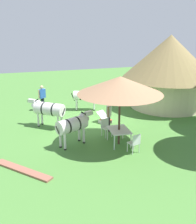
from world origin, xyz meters
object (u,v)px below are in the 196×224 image
object	(u,v)px
patio_chair_west_end	(135,142)
striped_lounge_chair	(104,119)
shade_umbrella	(120,85)
zebra_toward_hut	(73,125)
patio_chair_near_lawn	(106,126)
zebra_nearest_camera	(48,109)
standing_watcher	(42,95)
patio_dining_table	(119,131)
zebra_by_umbrella	(86,96)
thatched_hut	(169,68)
guest_beside_umbrella	(109,113)

from	to	relation	value
patio_chair_west_end	striped_lounge_chair	distance (m)	4.05
shade_umbrella	zebra_toward_hut	distance (m)	2.85
patio_chair_near_lawn	zebra_nearest_camera	world-z (taller)	zebra_nearest_camera
patio_chair_near_lawn	standing_watcher	world-z (taller)	standing_watcher
standing_watcher	striped_lounge_chair	distance (m)	4.74
patio_dining_table	striped_lounge_chair	distance (m)	2.97
shade_umbrella	zebra_by_umbrella	bearing A→B (deg)	-178.73
patio_chair_west_end	standing_watcher	xyz separation A→B (m)	(-7.53, -3.20, 0.47)
patio_dining_table	zebra_by_umbrella	bearing A→B (deg)	-178.73
thatched_hut	striped_lounge_chair	xyz separation A→B (m)	(1.95, -5.12, -2.37)
zebra_toward_hut	zebra_by_umbrella	bearing A→B (deg)	133.25
patio_dining_table	zebra_toward_hut	xyz separation A→B (m)	(-0.53, -2.10, 0.36)
patio_chair_near_lawn	guest_beside_umbrella	size ratio (longest dim) A/B	0.53
patio_chair_west_end	zebra_by_umbrella	bearing A→B (deg)	77.45
guest_beside_umbrella	striped_lounge_chair	size ratio (longest dim) A/B	1.77
thatched_hut	zebra_by_umbrella	size ratio (longest dim) A/B	2.90
patio_dining_table	striped_lounge_chair	size ratio (longest dim) A/B	1.34
thatched_hut	zebra_toward_hut	world-z (taller)	thatched_hut
standing_watcher	zebra_toward_hut	distance (m)	5.95
thatched_hut	shade_umbrella	world-z (taller)	thatched_hut
patio_dining_table	zebra_by_umbrella	world-z (taller)	zebra_by_umbrella
patio_dining_table	zebra_nearest_camera	world-z (taller)	zebra_nearest_camera
patio_dining_table	standing_watcher	bearing A→B (deg)	-155.94
patio_chair_west_end	standing_watcher	size ratio (longest dim) A/B	0.55
zebra_by_umbrella	zebra_toward_hut	size ratio (longest dim) A/B	1.07
patio_chair_west_end	striped_lounge_chair	size ratio (longest dim) A/B	0.95
patio_dining_table	guest_beside_umbrella	distance (m)	1.72
standing_watcher	striped_lounge_chair	world-z (taller)	standing_watcher
zebra_nearest_camera	patio_chair_near_lawn	bearing A→B (deg)	-90.32
striped_lounge_chair	zebra_by_umbrella	bearing A→B (deg)	-108.96
zebra_nearest_camera	zebra_by_umbrella	xyz separation A→B (m)	(-2.40, 2.75, -0.06)
shade_umbrella	patio_chair_west_end	distance (m)	2.62
thatched_hut	striped_lounge_chair	bearing A→B (deg)	-69.12
shade_umbrella	patio_chair_near_lawn	xyz separation A→B (m)	(-1.12, -0.28, -2.35)
standing_watcher	zebra_by_umbrella	bearing A→B (deg)	129.84
zebra_toward_hut	thatched_hut	bearing A→B (deg)	94.62
patio_dining_table	patio_chair_near_lawn	world-z (taller)	patio_chair_near_lawn
guest_beside_umbrella	zebra_by_umbrella	distance (m)	3.97
patio_chair_near_lawn	standing_watcher	distance (m)	5.93
patio_chair_near_lawn	standing_watcher	xyz separation A→B (m)	(-5.31, -2.59, 0.47)
patio_chair_west_end	zebra_toward_hut	size ratio (longest dim) A/B	0.45
thatched_hut	striped_lounge_chair	size ratio (longest dim) A/B	6.49
striped_lounge_chair	guest_beside_umbrella	bearing A→B (deg)	56.07
patio_chair_west_end	striped_lounge_chair	world-z (taller)	patio_chair_west_end
patio_chair_west_end	zebra_nearest_camera	xyz separation A→B (m)	(-4.35, -3.20, 0.50)
patio_chair_west_end	zebra_toward_hut	bearing A→B (deg)	129.66
patio_dining_table	striped_lounge_chair	world-z (taller)	patio_dining_table
patio_dining_table	zebra_toward_hut	distance (m)	2.19
guest_beside_umbrella	patio_dining_table	bearing A→B (deg)	25.11
patio_dining_table	striped_lounge_chair	xyz separation A→B (m)	(-2.93, 0.24, -0.40)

